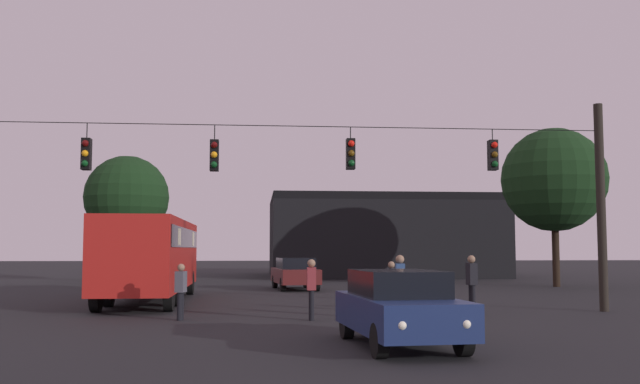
# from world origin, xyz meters

# --- Properties ---
(ground_plane) EXTENTS (168.00, 168.00, 0.00)m
(ground_plane) POSITION_xyz_m (0.00, 24.50, 0.00)
(ground_plane) COLOR black
(ground_plane) RESTS_ON ground
(overhead_signal_span) EXTENTS (20.25, 0.44, 6.59)m
(overhead_signal_span) POSITION_xyz_m (0.02, 14.76, 3.75)
(overhead_signal_span) COLOR black
(overhead_signal_span) RESTS_ON ground
(city_bus) EXTENTS (2.69, 11.03, 3.00)m
(city_bus) POSITION_xyz_m (-4.78, 20.08, 1.87)
(city_bus) COLOR #B21E19
(city_bus) RESTS_ON ground
(car_near_right) EXTENTS (2.14, 4.45, 1.52)m
(car_near_right) POSITION_xyz_m (2.00, 7.54, 0.80)
(car_near_right) COLOR navy
(car_near_right) RESTS_ON ground
(car_far_left) EXTENTS (2.24, 4.47, 1.52)m
(car_far_left) POSITION_xyz_m (0.95, 27.30, 0.80)
(car_far_left) COLOR #511919
(car_far_left) RESTS_ON ground
(pedestrian_crossing_left) EXTENTS (0.27, 0.38, 1.76)m
(pedestrian_crossing_left) POSITION_xyz_m (5.58, 14.24, 1.00)
(pedestrian_crossing_left) COLOR black
(pedestrian_crossing_left) RESTS_ON ground
(pedestrian_crossing_center) EXTENTS (0.31, 0.40, 1.55)m
(pedestrian_crossing_center) POSITION_xyz_m (-2.96, 13.19, 0.86)
(pedestrian_crossing_center) COLOR black
(pedestrian_crossing_center) RESTS_ON ground
(pedestrian_crossing_right) EXTENTS (0.33, 0.41, 1.57)m
(pedestrian_crossing_right) POSITION_xyz_m (3.27, 14.98, 0.88)
(pedestrian_crossing_right) COLOR black
(pedestrian_crossing_right) RESTS_ON ground
(pedestrian_near_bus) EXTENTS (0.25, 0.36, 1.67)m
(pedestrian_near_bus) POSITION_xyz_m (0.63, 12.84, 0.94)
(pedestrian_near_bus) COLOR black
(pedestrian_near_bus) RESTS_ON ground
(pedestrian_trailing) EXTENTS (0.27, 0.38, 1.79)m
(pedestrian_trailing) POSITION_xyz_m (3.09, 12.79, 1.02)
(pedestrian_trailing) COLOR black
(pedestrian_trailing) RESTS_ON ground
(corner_building) EXTENTS (15.67, 13.62, 5.63)m
(corner_building) POSITION_xyz_m (7.95, 44.49, 2.82)
(corner_building) COLOR black
(corner_building) RESTS_ON ground
(tree_left_silhouette) EXTENTS (4.97, 4.97, 7.48)m
(tree_left_silhouette) POSITION_xyz_m (-8.62, 35.80, 4.96)
(tree_left_silhouette) COLOR #2D2116
(tree_left_silhouette) RESTS_ON ground
(tree_behind_building) EXTENTS (5.41, 5.41, 8.26)m
(tree_behind_building) POSITION_xyz_m (14.54, 28.67, 5.55)
(tree_behind_building) COLOR black
(tree_behind_building) RESTS_ON ground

